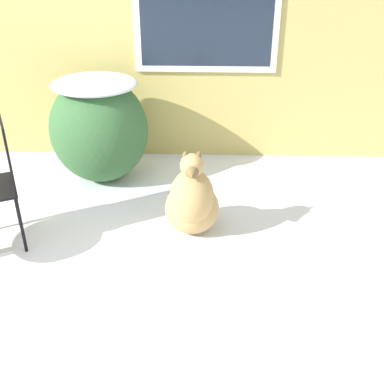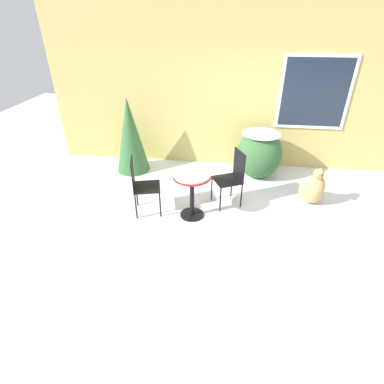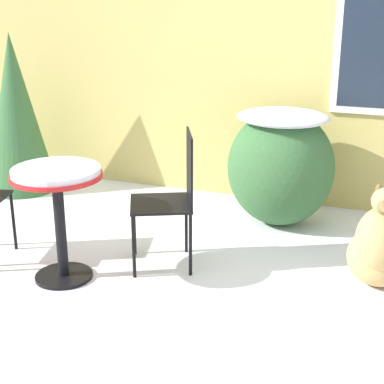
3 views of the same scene
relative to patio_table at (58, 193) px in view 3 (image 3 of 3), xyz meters
name	(u,v)px [view 3 (image 3 of 3)]	position (x,y,z in m)	size (l,w,h in m)	color
ground_plane	(159,299)	(0.75, -0.05, -0.63)	(16.00, 16.00, 0.00)	white
house_wall	(263,19)	(0.83, 2.15, 1.05)	(8.00, 0.10, 3.36)	tan
shrub_left	(281,164)	(1.17, 1.55, -0.10)	(0.90, 0.82, 0.99)	#386638
evergreen_bush	(16,113)	(-1.47, 1.55, 0.15)	(0.70, 0.70, 1.55)	#386638
patio_table	(58,193)	(0.00, 0.00, 0.00)	(0.61, 0.61, 0.80)	black
patio_chair_near_table	(172,194)	(0.63, 0.48, -0.08)	(0.57, 0.57, 0.99)	black
dog	(380,248)	(2.06, 0.63, -0.34)	(0.44, 0.62, 0.76)	tan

